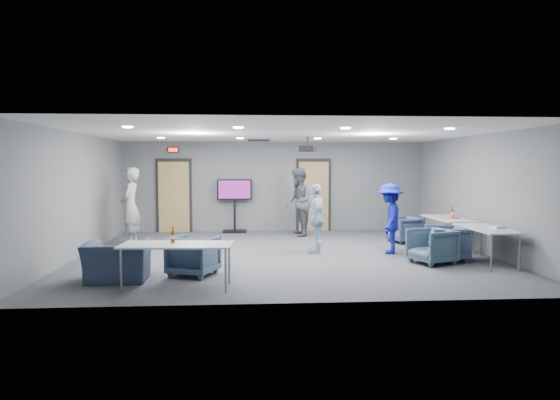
{
  "coord_description": "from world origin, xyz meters",
  "views": [
    {
      "loc": [
        -0.88,
        -11.07,
        2.0
      ],
      "look_at": [
        -0.08,
        0.31,
        1.2
      ],
      "focal_mm": 32.0,
      "sensor_mm": 36.0,
      "label": 1
    }
  ],
  "objects": [
    {
      "name": "wall_front",
      "position": [
        0.0,
        -4.0,
        1.35
      ],
      "size": [
        9.0,
        0.02,
        2.7
      ],
      "primitive_type": "cube",
      "color": "slate",
      "rests_on": "floor"
    },
    {
      "name": "hvac_diffuser",
      "position": [
        -0.5,
        2.8,
        2.69
      ],
      "size": [
        0.6,
        0.6,
        0.03
      ],
      "primitive_type": "cube",
      "color": "black",
      "rests_on": "ceiling"
    },
    {
      "name": "bottle_right",
      "position": [
        4.14,
        0.64,
        0.83
      ],
      "size": [
        0.07,
        0.07,
        0.27
      ],
      "color": "brown",
      "rests_on": "table_right_a"
    },
    {
      "name": "chair_right_c",
      "position": [
        2.9,
        -1.29,
        0.36
      ],
      "size": [
        1.0,
        0.99,
        0.71
      ],
      "primitive_type": "imported",
      "rotation": [
        0.0,
        0.0,
        -1.21
      ],
      "color": "#3D5469",
      "rests_on": "floor"
    },
    {
      "name": "downlights",
      "position": [
        0.0,
        0.0,
        2.68
      ],
      "size": [
        6.18,
        3.78,
        0.02
      ],
      "color": "white",
      "rests_on": "ceiling"
    },
    {
      "name": "bottle_front",
      "position": [
        -2.06,
        -2.87,
        0.83
      ],
      "size": [
        0.07,
        0.07,
        0.27
      ],
      "color": "brown",
      "rests_on": "table_front_left"
    },
    {
      "name": "person_c",
      "position": [
        0.74,
        0.17,
        0.79
      ],
      "size": [
        0.4,
        0.93,
        1.58
      ],
      "primitive_type": "imported",
      "rotation": [
        0.0,
        0.0,
        -1.56
      ],
      "color": "#A6C1D6",
      "rests_on": "floor"
    },
    {
      "name": "projector",
      "position": [
        0.65,
        1.07,
        2.4
      ],
      "size": [
        0.46,
        0.43,
        0.36
      ],
      "rotation": [
        0.0,
        0.0,
        -0.39
      ],
      "color": "black",
      "rests_on": "ceiling"
    },
    {
      "name": "person_d",
      "position": [
        2.38,
        -0.06,
        0.79
      ],
      "size": [
        0.9,
        1.17,
        1.59
      ],
      "primitive_type": "imported",
      "rotation": [
        0.0,
        0.0,
        -1.91
      ],
      "color": "navy",
      "rests_on": "floor"
    },
    {
      "name": "wall_left",
      "position": [
        -4.5,
        0.0,
        1.35
      ],
      "size": [
        0.02,
        8.0,
        2.7
      ],
      "primitive_type": "cube",
      "color": "slate",
      "rests_on": "floor"
    },
    {
      "name": "wall_back",
      "position": [
        0.0,
        4.0,
        1.35
      ],
      "size": [
        9.0,
        0.02,
        2.7
      ],
      "primitive_type": "cube",
      "color": "slate",
      "rests_on": "floor"
    },
    {
      "name": "tv_stand",
      "position": [
        -1.19,
        3.75,
        0.9
      ],
      "size": [
        1.03,
        0.49,
        1.58
      ],
      "color": "black",
      "rests_on": "floor"
    },
    {
      "name": "chair_front_a",
      "position": [
        -1.82,
        -2.05,
        0.36
      ],
      "size": [
        1.01,
        1.02,
        0.72
      ],
      "primitive_type": "imported",
      "rotation": [
        0.0,
        0.0,
        2.76
      ],
      "color": "#3C4E69",
      "rests_on": "floor"
    },
    {
      "name": "chair_right_b",
      "position": [
        3.35,
        -0.96,
        0.36
      ],
      "size": [
        0.87,
        0.85,
        0.73
      ],
      "primitive_type": "imported",
      "rotation": [
        0.0,
        0.0,
        -1.67
      ],
      "color": "#3D4B6A",
      "rests_on": "floor"
    },
    {
      "name": "exit_sign",
      "position": [
        -3.0,
        3.93,
        2.45
      ],
      "size": [
        0.32,
        0.08,
        0.16
      ],
      "color": "black",
      "rests_on": "wall_back"
    },
    {
      "name": "snack_box",
      "position": [
        4.08,
        0.39,
        0.75
      ],
      "size": [
        0.19,
        0.13,
        0.04
      ],
      "primitive_type": "cube",
      "rotation": [
        0.0,
        0.0,
        -0.01
      ],
      "color": "#C54831",
      "rests_on": "table_right_a"
    },
    {
      "name": "door_right",
      "position": [
        1.2,
        3.95,
        1.07
      ],
      "size": [
        1.06,
        0.17,
        2.24
      ],
      "color": "black",
      "rests_on": "wall_back"
    },
    {
      "name": "chair_right_a",
      "position": [
        3.22,
        1.46,
        0.33
      ],
      "size": [
        0.88,
        0.87,
        0.66
      ],
      "primitive_type": "imported",
      "rotation": [
        0.0,
        0.0,
        -1.32
      ],
      "color": "#36435E",
      "rests_on": "floor"
    },
    {
      "name": "door_left",
      "position": [
        -3.0,
        3.95,
        1.07
      ],
      "size": [
        1.06,
        0.17,
        2.24
      ],
      "color": "black",
      "rests_on": "wall_back"
    },
    {
      "name": "chair_front_b",
      "position": [
        -3.09,
        -2.4,
        0.34
      ],
      "size": [
        1.07,
        0.94,
        0.68
      ],
      "primitive_type": "imported",
      "rotation": [
        0.0,
        0.0,
        3.16
      ],
      "color": "#36435D",
      "rests_on": "floor"
    },
    {
      "name": "person_b",
      "position": [
        0.62,
        2.84,
        0.96
      ],
      "size": [
        0.73,
        0.94,
        1.92
      ],
      "primitive_type": "imported",
      "rotation": [
        0.0,
        0.0,
        -1.58
      ],
      "color": "#4D545D",
      "rests_on": "floor"
    },
    {
      "name": "floor",
      "position": [
        0.0,
        0.0,
        0.0
      ],
      "size": [
        9.0,
        9.0,
        0.0
      ],
      "primitive_type": "plane",
      "color": "#3D4045",
      "rests_on": "ground"
    },
    {
      "name": "table_front_left",
      "position": [
        -1.98,
        -3.0,
        0.68
      ],
      "size": [
        1.84,
        0.86,
        0.73
      ],
      "rotation": [
        0.0,
        0.0,
        -0.06
      ],
      "color": "#B1B4B6",
      "rests_on": "floor"
    },
    {
      "name": "table_right_a",
      "position": [
        4.0,
        0.55,
        0.68
      ],
      "size": [
        0.73,
        1.76,
        0.73
      ],
      "rotation": [
        0.0,
        0.0,
        1.57
      ],
      "color": "#B1B4B6",
      "rests_on": "floor"
    },
    {
      "name": "wrapper",
      "position": [
        4.18,
        -1.48,
        0.76
      ],
      "size": [
        0.29,
        0.24,
        0.06
      ],
      "primitive_type": "cube",
      "rotation": [
        0.0,
        0.0,
        0.32
      ],
      "color": "silver",
      "rests_on": "table_right_b"
    },
    {
      "name": "table_right_b",
      "position": [
        4.0,
        -1.35,
        0.68
      ],
      "size": [
        0.71,
        1.7,
        0.73
      ],
      "rotation": [
        0.0,
        0.0,
        1.57
      ],
      "color": "#B1B4B6",
      "rests_on": "floor"
    },
    {
      "name": "ceiling",
      "position": [
        0.0,
        0.0,
        2.7
      ],
      "size": [
        9.0,
        9.0,
        0.0
      ],
      "primitive_type": "plane",
      "rotation": [
        3.14,
        0.0,
        0.0
      ],
      "color": "white",
      "rests_on": "wall_back"
    },
    {
      "name": "person_a",
      "position": [
        -3.73,
        1.52,
        0.97
      ],
      "size": [
        0.49,
        0.72,
        1.94
      ],
      "primitive_type": "imported",
      "rotation": [
        0.0,
        0.0,
        -1.6
      ],
      "color": "#979A97",
      "rests_on": "floor"
    },
    {
      "name": "wall_right",
      "position": [
        4.5,
        0.0,
        1.35
      ],
      "size": [
        0.02,
        8.0,
        2.7
      ],
      "primitive_type": "cube",
      "color": "slate",
      "rests_on": "floor"
    }
  ]
}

